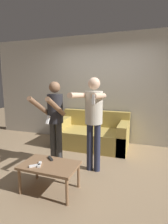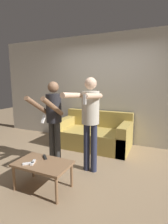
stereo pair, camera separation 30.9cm
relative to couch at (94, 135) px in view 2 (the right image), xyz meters
The scene contains 9 objects.
ground_plane 1.21m from the couch, 82.75° to the right, with size 14.00×14.00×0.00m, color #937A5B.
wall_back 1.19m from the couch, 73.30° to the left, with size 6.40×0.06×2.70m.
couch is the anchor object (origin of this frame).
person_standing_left 1.39m from the couch, 107.17° to the right, with size 0.40×0.71×1.55m.
person_standing_right 1.43m from the couch, 72.83° to the right, with size 0.41×0.78×1.61m.
coffee_table 1.91m from the couch, 91.87° to the right, with size 0.80×0.49×0.40m.
remote_near 2.05m from the couch, 96.01° to the right, with size 0.14×0.12×0.02m.
remote_mid 1.99m from the couch, 95.09° to the right, with size 0.09×0.15×0.02m.
remote_far 1.77m from the couch, 94.19° to the right, with size 0.14×0.13×0.02m.
Camera 2 is at (1.28, -2.63, 1.54)m, focal length 28.00 mm.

